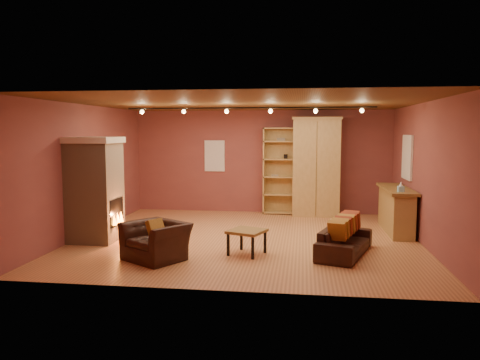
# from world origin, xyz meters

# --- Properties ---
(floor) EXTENTS (7.00, 7.00, 0.00)m
(floor) POSITION_xyz_m (0.00, 0.00, 0.00)
(floor) COLOR #AA683C
(floor) RESTS_ON ground
(ceiling) EXTENTS (7.00, 7.00, 0.00)m
(ceiling) POSITION_xyz_m (0.00, 0.00, 2.80)
(ceiling) COLOR brown
(ceiling) RESTS_ON back_wall
(back_wall) EXTENTS (7.00, 0.02, 2.80)m
(back_wall) POSITION_xyz_m (0.00, 3.25, 1.40)
(back_wall) COLOR brown
(back_wall) RESTS_ON floor
(left_wall) EXTENTS (0.02, 6.50, 2.80)m
(left_wall) POSITION_xyz_m (-3.50, 0.00, 1.40)
(left_wall) COLOR brown
(left_wall) RESTS_ON floor
(right_wall) EXTENTS (0.02, 6.50, 2.80)m
(right_wall) POSITION_xyz_m (3.50, 0.00, 1.40)
(right_wall) COLOR brown
(right_wall) RESTS_ON floor
(fireplace) EXTENTS (1.01, 0.98, 2.12)m
(fireplace) POSITION_xyz_m (-3.04, -0.60, 1.06)
(fireplace) COLOR tan
(fireplace) RESTS_ON floor
(back_window) EXTENTS (0.56, 0.04, 0.86)m
(back_window) POSITION_xyz_m (-1.30, 3.23, 1.55)
(back_window) COLOR white
(back_window) RESTS_ON back_wall
(bookcase) EXTENTS (0.95, 0.37, 2.33)m
(bookcase) POSITION_xyz_m (0.55, 3.13, 1.18)
(bookcase) COLOR tan
(bookcase) RESTS_ON floor
(armoire) EXTENTS (1.27, 0.72, 2.60)m
(armoire) POSITION_xyz_m (1.48, 2.92, 1.30)
(armoire) COLOR tan
(armoire) RESTS_ON floor
(bar_counter) EXTENTS (0.56, 2.07, 0.99)m
(bar_counter) POSITION_xyz_m (3.20, 1.10, 0.50)
(bar_counter) COLOR tan
(bar_counter) RESTS_ON floor
(tissue_box) EXTENTS (0.14, 0.14, 0.23)m
(tissue_box) POSITION_xyz_m (3.15, 0.38, 1.08)
(tissue_box) COLOR #94CFEC
(tissue_box) RESTS_ON bar_counter
(right_window) EXTENTS (0.05, 0.90, 1.00)m
(right_window) POSITION_xyz_m (3.47, 1.40, 1.65)
(right_window) COLOR white
(right_window) RESTS_ON right_wall
(loveseat) EXTENTS (1.01, 1.78, 0.73)m
(loveseat) POSITION_xyz_m (1.91, -1.03, 0.36)
(loveseat) COLOR black
(loveseat) RESTS_ON floor
(armchair) EXTENTS (1.20, 1.09, 0.88)m
(armchair) POSITION_xyz_m (-1.38, -1.81, 0.44)
(armchair) COLOR black
(armchair) RESTS_ON floor
(coffee_table) EXTENTS (0.77, 0.77, 0.45)m
(coffee_table) POSITION_xyz_m (0.15, -1.25, 0.39)
(coffee_table) COLOR olive
(coffee_table) RESTS_ON floor
(track_rail) EXTENTS (5.20, 0.09, 0.13)m
(track_rail) POSITION_xyz_m (0.00, 0.20, 2.69)
(track_rail) COLOR black
(track_rail) RESTS_ON ceiling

